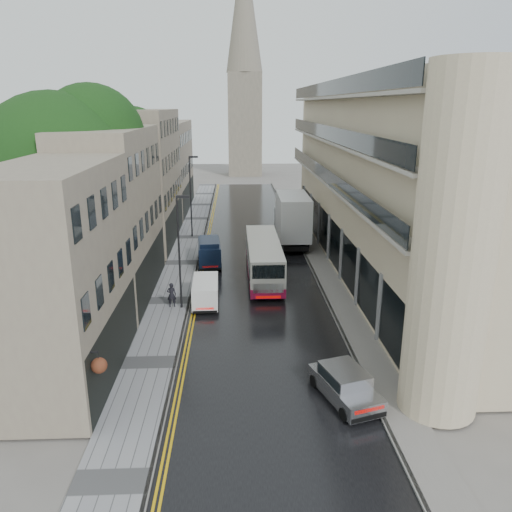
{
  "coord_description": "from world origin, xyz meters",
  "views": [
    {
      "loc": [
        -1.48,
        -11.74,
        12.51
      ],
      "look_at": [
        -0.2,
        18.0,
        3.48
      ],
      "focal_mm": 35.0,
      "sensor_mm": 36.0,
      "label": 1
    }
  ],
  "objects_px": {
    "cream_bus": "(251,272)",
    "lamp_post_near": "(179,253)",
    "lamp_post_far": "(191,197)",
    "pedestrian": "(172,295)",
    "tree_far": "(114,179)",
    "navy_van": "(200,257)",
    "white_van": "(193,300)",
    "tree_near": "(61,197)",
    "white_lorry": "(280,224)",
    "silver_hatchback": "(345,405)"
  },
  "relations": [
    {
      "from": "pedestrian",
      "to": "lamp_post_near",
      "type": "bearing_deg",
      "value": 164.83
    },
    {
      "from": "silver_hatchback",
      "to": "cream_bus",
      "type": "bearing_deg",
      "value": 85.17
    },
    {
      "from": "cream_bus",
      "to": "pedestrian",
      "type": "height_order",
      "value": "cream_bus"
    },
    {
      "from": "lamp_post_near",
      "to": "lamp_post_far",
      "type": "xyz_separation_m",
      "value": [
        -0.76,
        18.09,
        0.28
      ]
    },
    {
      "from": "cream_bus",
      "to": "white_van",
      "type": "relative_size",
      "value": 2.75
    },
    {
      "from": "silver_hatchback",
      "to": "navy_van",
      "type": "height_order",
      "value": "navy_van"
    },
    {
      "from": "cream_bus",
      "to": "lamp_post_far",
      "type": "xyz_separation_m",
      "value": [
        -5.28,
        15.06,
        2.56
      ]
    },
    {
      "from": "tree_near",
      "to": "white_lorry",
      "type": "height_order",
      "value": "tree_near"
    },
    {
      "from": "cream_bus",
      "to": "lamp_post_far",
      "type": "height_order",
      "value": "lamp_post_far"
    },
    {
      "from": "cream_bus",
      "to": "lamp_post_near",
      "type": "relative_size",
      "value": 1.44
    },
    {
      "from": "silver_hatchback",
      "to": "white_van",
      "type": "relative_size",
      "value": 1.05
    },
    {
      "from": "tree_near",
      "to": "pedestrian",
      "type": "height_order",
      "value": "tree_near"
    },
    {
      "from": "white_van",
      "to": "pedestrian",
      "type": "distance_m",
      "value": 1.62
    },
    {
      "from": "white_lorry",
      "to": "lamp_post_near",
      "type": "relative_size",
      "value": 1.25
    },
    {
      "from": "tree_near",
      "to": "lamp_post_near",
      "type": "xyz_separation_m",
      "value": [
        7.54,
        -2.03,
        -3.23
      ]
    },
    {
      "from": "navy_van",
      "to": "lamp_post_near",
      "type": "height_order",
      "value": "lamp_post_near"
    },
    {
      "from": "tree_near",
      "to": "navy_van",
      "type": "bearing_deg",
      "value": 34.96
    },
    {
      "from": "cream_bus",
      "to": "pedestrian",
      "type": "relative_size",
      "value": 6.44
    },
    {
      "from": "tree_near",
      "to": "pedestrian",
      "type": "xyz_separation_m",
      "value": [
        6.92,
        -1.89,
        -6.02
      ]
    },
    {
      "from": "lamp_post_far",
      "to": "pedestrian",
      "type": "bearing_deg",
      "value": -91.77
    },
    {
      "from": "white_van",
      "to": "lamp_post_far",
      "type": "height_order",
      "value": "lamp_post_far"
    },
    {
      "from": "white_van",
      "to": "navy_van",
      "type": "height_order",
      "value": "navy_van"
    },
    {
      "from": "cream_bus",
      "to": "navy_van",
      "type": "distance_m",
      "value": 6.12
    },
    {
      "from": "silver_hatchback",
      "to": "pedestrian",
      "type": "relative_size",
      "value": 2.46
    },
    {
      "from": "navy_van",
      "to": "lamp_post_near",
      "type": "relative_size",
      "value": 0.61
    },
    {
      "from": "navy_van",
      "to": "lamp_post_far",
      "type": "relative_size",
      "value": 0.56
    },
    {
      "from": "white_van",
      "to": "pedestrian",
      "type": "height_order",
      "value": "pedestrian"
    },
    {
      "from": "white_lorry",
      "to": "pedestrian",
      "type": "height_order",
      "value": "white_lorry"
    },
    {
      "from": "tree_far",
      "to": "navy_van",
      "type": "bearing_deg",
      "value": -42.61
    },
    {
      "from": "tree_far",
      "to": "pedestrian",
      "type": "height_order",
      "value": "tree_far"
    },
    {
      "from": "tree_far",
      "to": "white_van",
      "type": "xyz_separation_m",
      "value": [
        8.03,
        -15.67,
        -5.36
      ]
    },
    {
      "from": "cream_bus",
      "to": "pedestrian",
      "type": "xyz_separation_m",
      "value": [
        -5.13,
        -2.88,
        -0.51
      ]
    },
    {
      "from": "white_lorry",
      "to": "navy_van",
      "type": "relative_size",
      "value": 2.07
    },
    {
      "from": "tree_far",
      "to": "white_lorry",
      "type": "bearing_deg",
      "value": -6.7
    },
    {
      "from": "navy_van",
      "to": "tree_near",
      "type": "bearing_deg",
      "value": -149.08
    },
    {
      "from": "navy_van",
      "to": "lamp_post_near",
      "type": "distance_m",
      "value": 8.21
    },
    {
      "from": "white_van",
      "to": "lamp_post_near",
      "type": "height_order",
      "value": "lamp_post_near"
    },
    {
      "from": "white_van",
      "to": "lamp_post_far",
      "type": "relative_size",
      "value": 0.48
    },
    {
      "from": "lamp_post_far",
      "to": "cream_bus",
      "type": "bearing_deg",
      "value": -72.92
    },
    {
      "from": "tree_far",
      "to": "lamp_post_far",
      "type": "xyz_separation_m",
      "value": [
        6.47,
        3.06,
        -2.24
      ]
    },
    {
      "from": "cream_bus",
      "to": "navy_van",
      "type": "bearing_deg",
      "value": 128.96
    },
    {
      "from": "tree_far",
      "to": "lamp_post_far",
      "type": "bearing_deg",
      "value": 25.28
    },
    {
      "from": "tree_near",
      "to": "lamp_post_near",
      "type": "bearing_deg",
      "value": -15.11
    },
    {
      "from": "lamp_post_near",
      "to": "cream_bus",
      "type": "bearing_deg",
      "value": 33.64
    },
    {
      "from": "tree_far",
      "to": "white_lorry",
      "type": "relative_size",
      "value": 1.38
    },
    {
      "from": "tree_far",
      "to": "cream_bus",
      "type": "relative_size",
      "value": 1.2
    },
    {
      "from": "tree_near",
      "to": "navy_van",
      "type": "relative_size",
      "value": 3.19
    },
    {
      "from": "white_lorry",
      "to": "white_van",
      "type": "xyz_separation_m",
      "value": [
        -6.69,
        -13.94,
        -1.52
      ]
    },
    {
      "from": "tree_far",
      "to": "silver_hatchback",
      "type": "relative_size",
      "value": 3.15
    },
    {
      "from": "tree_far",
      "to": "white_lorry",
      "type": "height_order",
      "value": "tree_far"
    }
  ]
}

